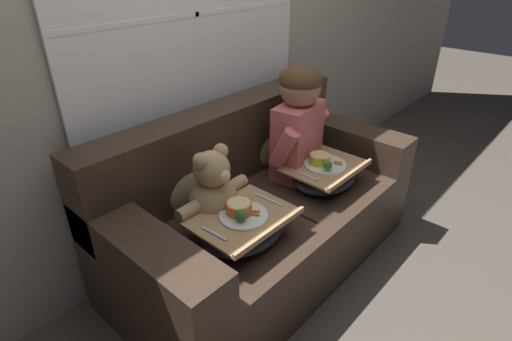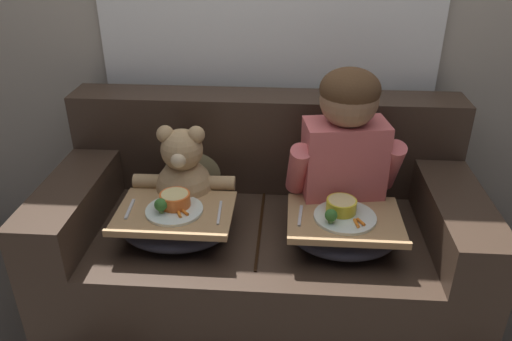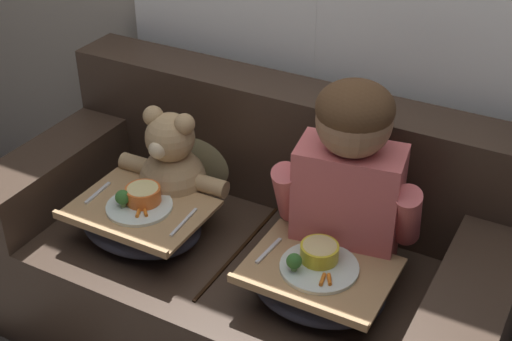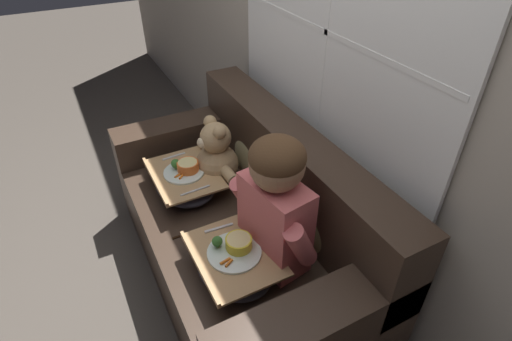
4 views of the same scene
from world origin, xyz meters
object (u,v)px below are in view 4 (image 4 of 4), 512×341
Objects in this scene: throw_pillow_behind_teddy at (250,149)px; lap_tray_teddy at (185,181)px; throw_pillow_behind_child at (313,218)px; child_figure at (276,199)px; teddy_bear at (216,157)px; lap_tray_child at (235,261)px; couch at (244,230)px.

throw_pillow_behind_teddy is 0.43m from lap_tray_teddy.
throw_pillow_behind_child is 0.53× the size of child_figure.
lap_tray_teddy is at bearing -90.04° from throw_pillow_behind_teddy.
child_figure is 1.51× the size of teddy_bear.
lap_tray_teddy is at bearing -90.13° from teddy_bear.
child_figure is 0.36m from lap_tray_child.
throw_pillow_behind_teddy is at bearing 180.00° from throw_pillow_behind_child.
child_figure reaches higher than couch.
child_figure is 1.43× the size of lap_tray_teddy.
throw_pillow_behind_teddy reaches higher than lap_tray_child.
throw_pillow_behind_child is at bearing 31.64° from couch.
throw_pillow_behind_teddy is 0.22m from teddy_bear.
teddy_bear is 0.99× the size of lap_tray_child.
child_figure reaches higher than throw_pillow_behind_child.
throw_pillow_behind_teddy is 0.81× the size of teddy_bear.
throw_pillow_behind_child reaches higher than lap_tray_teddy.
couch reaches higher than throw_pillow_behind_teddy.
couch is 4.04× the size of teddy_bear.
teddy_bear is at bearing -179.62° from child_figure.
child_figure is (0.68, -0.22, 0.21)m from throw_pillow_behind_teddy.
couch reaches higher than teddy_bear.
lap_tray_teddy is (-0.68, -0.21, -0.30)m from child_figure.
lap_tray_teddy is (-0.34, -0.21, 0.19)m from couch.
couch is at bearing -148.36° from throw_pillow_behind_child.
teddy_bear is at bearing 89.87° from lap_tray_teddy.
lap_tray_child is (-0.00, -0.21, -0.30)m from child_figure.
throw_pillow_behind_child is at bearing 17.86° from teddy_bear.
couch reaches higher than lap_tray_child.
teddy_bear reaches higher than lap_tray_child.
teddy_bear is 0.95× the size of lap_tray_teddy.
lap_tray_teddy is at bearing 179.99° from lap_tray_child.
throw_pillow_behind_teddy is 0.77× the size of lap_tray_teddy.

